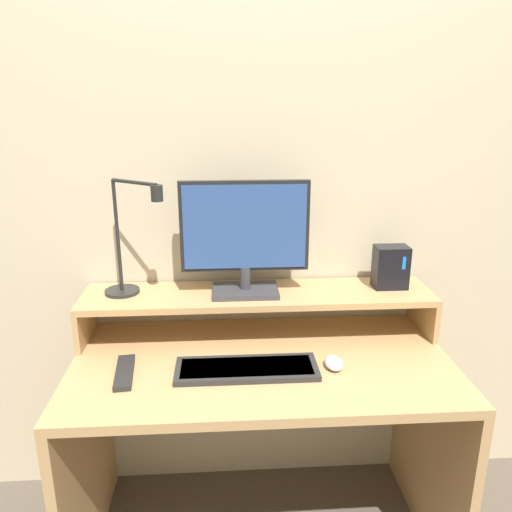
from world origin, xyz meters
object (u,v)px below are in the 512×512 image
Objects in this scene: monitor at (245,236)px; desk_lamp at (129,253)px; keyboard at (247,369)px; remote_control at (124,372)px; mouse at (334,363)px; router_dock at (391,267)px.

desk_lamp reaches higher than monitor.
keyboard is at bearing -91.85° from monitor.
keyboard is at bearing -1.05° from remote_control.
monitor is at bearing 136.77° from mouse.
desk_lamp is 4.50× the size of mouse.
router_dock is (0.90, 0.02, -0.08)m from desk_lamp.
mouse is (0.65, -0.25, -0.29)m from desk_lamp.
keyboard reaches higher than remote_control.
monitor reaches higher than mouse.
keyboard is (-0.01, -0.26, -0.35)m from monitor.
router_dock is 0.63m from keyboard.
router_dock is 0.77× the size of remote_control.
monitor reaches higher than router_dock.
desk_lamp is at bearing 91.51° from remote_control.
router_dock is at bearing 1.48° from desk_lamp.
keyboard is 0.37m from remote_control.
desk_lamp is at bearing 159.12° from mouse.
desk_lamp is 0.54m from keyboard.
router_dock is at bearing 16.96° from remote_control.
desk_lamp is at bearing 145.81° from keyboard.
mouse is at bearing 1.83° from keyboard.
mouse is at bearing 0.17° from remote_control.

